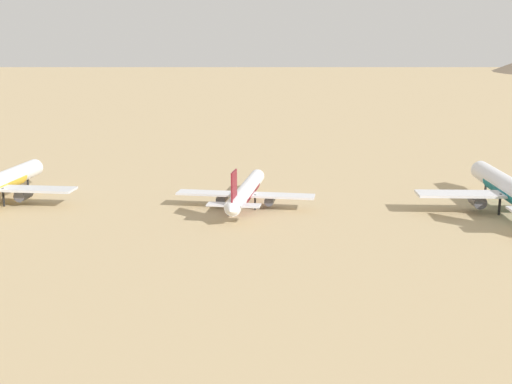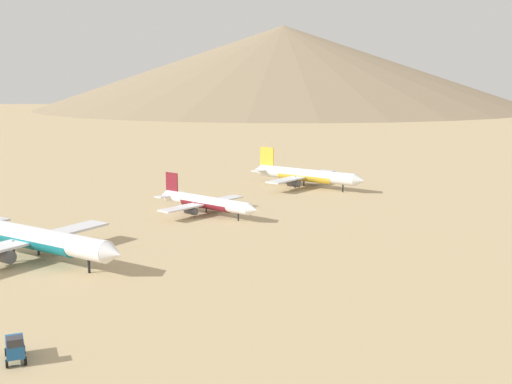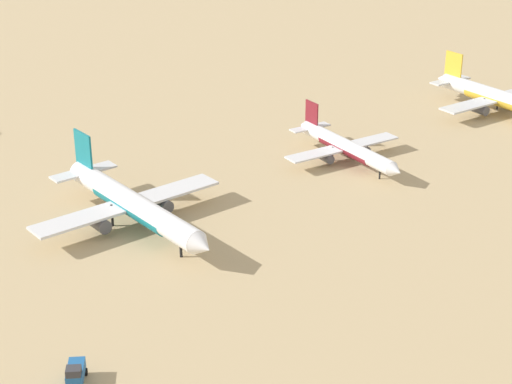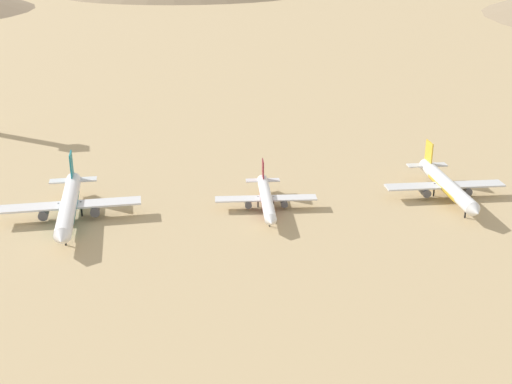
% 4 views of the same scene
% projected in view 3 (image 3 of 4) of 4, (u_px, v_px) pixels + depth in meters
% --- Properties ---
extents(ground_plane, '(1800.00, 1800.00, 0.00)m').
position_uv_depth(ground_plane, '(127.00, 221.00, 169.11)').
color(ground_plane, tan).
extents(parked_jet_2, '(49.44, 40.13, 14.26)m').
position_uv_depth(parked_jet_2, '(132.00, 204.00, 165.05)').
color(parked_jet_2, white).
rests_on(parked_jet_2, ground).
extents(parked_jet_3, '(36.89, 30.17, 10.67)m').
position_uv_depth(parked_jet_3, '(346.00, 147.00, 196.39)').
color(parked_jet_3, white).
rests_on(parked_jet_3, ground).
extents(parked_jet_4, '(45.53, 37.13, 13.13)m').
position_uv_depth(parked_jet_4, '(499.00, 98.00, 227.27)').
color(parked_jet_4, silver).
rests_on(parked_jet_4, ground).
extents(service_truck, '(5.63, 5.16, 3.90)m').
position_uv_depth(service_truck, '(75.00, 373.00, 119.81)').
color(service_truck, '#1E5999').
rests_on(service_truck, ground).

